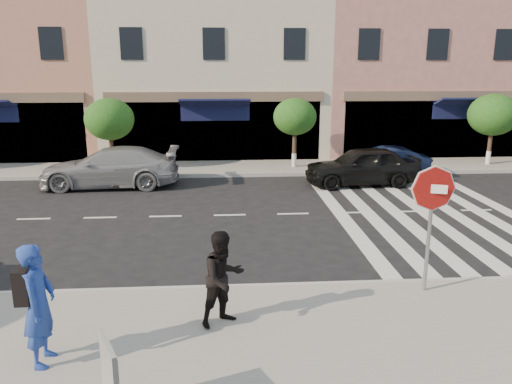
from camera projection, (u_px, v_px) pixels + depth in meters
name	position (u px, v px, depth m)	size (l,w,h in m)	color
ground	(233.00, 264.00, 11.78)	(120.00, 120.00, 0.00)	black
sidewalk_near	(238.00, 349.00, 8.14)	(60.00, 4.50, 0.15)	gray
sidewalk_far	(227.00, 168.00, 22.40)	(60.00, 3.00, 0.15)	gray
building_west_mid	(11.00, 17.00, 25.75)	(10.00, 9.00, 14.00)	tan
building_centre	(215.00, 47.00, 26.82)	(11.00, 9.00, 11.00)	beige
building_east_mid	(434.00, 29.00, 27.37)	(13.00, 9.00, 13.00)	tan
street_tree_wb	(109.00, 120.00, 21.32)	(2.10, 2.10, 3.06)	#473323
street_tree_c	(295.00, 117.00, 21.84)	(1.90, 1.90, 3.04)	#473323
street_tree_ea	(493.00, 115.00, 22.43)	(2.20, 2.20, 3.19)	#473323
stop_sign	(432.00, 201.00, 9.62)	(0.87, 0.32, 2.58)	gray
photographer	(39.00, 305.00, 7.43)	(0.70, 0.46, 1.91)	navy
walker	(223.00, 278.00, 8.61)	(0.82, 0.64, 1.69)	black
car_far_left	(110.00, 167.00, 19.15)	(2.13, 5.23, 1.52)	gray
car_far_mid	(362.00, 166.00, 19.44)	(1.78, 4.42, 1.51)	black
car_far_right	(383.00, 162.00, 20.85)	(1.32, 3.78, 1.25)	black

